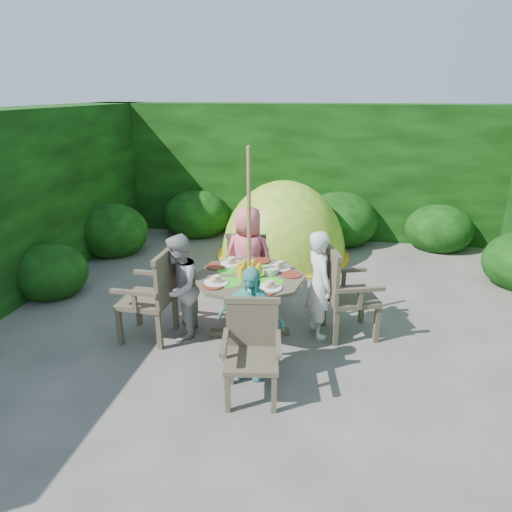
% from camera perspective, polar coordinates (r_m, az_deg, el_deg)
% --- Properties ---
extents(ground, '(60.00, 60.00, 0.00)m').
position_cam_1_polar(ground, '(5.82, 3.30, -8.04)').
color(ground, '#4E4A46').
rests_on(ground, ground).
extents(hedge_enclosure, '(9.00, 9.00, 2.50)m').
position_cam_1_polar(hedge_enclosure, '(6.63, 5.11, 7.01)').
color(hedge_enclosure, black).
rests_on(hedge_enclosure, ground).
extents(patio_table, '(1.55, 1.55, 0.91)m').
position_cam_1_polar(patio_table, '(5.22, -0.79, -3.68)').
color(patio_table, '#3C3527').
rests_on(patio_table, ground).
extents(parasol_pole, '(0.05, 0.05, 2.20)m').
position_cam_1_polar(parasol_pole, '(5.05, -0.87, 1.14)').
color(parasol_pole, olive).
rests_on(parasol_pole, ground).
extents(garden_chair_right, '(0.72, 0.77, 1.04)m').
position_cam_1_polar(garden_chair_right, '(5.36, 10.90, -4.30)').
color(garden_chair_right, '#3C3527').
rests_on(garden_chair_right, ground).
extents(garden_chair_left, '(0.57, 0.63, 1.03)m').
position_cam_1_polar(garden_chair_left, '(5.33, -12.68, -4.66)').
color(garden_chair_left, '#3C3527').
rests_on(garden_chair_left, ground).
extents(garden_chair_back, '(0.59, 0.54, 0.91)m').
position_cam_1_polar(garden_chair_back, '(6.29, -1.08, -0.90)').
color(garden_chair_back, '#3C3527').
rests_on(garden_chair_back, ground).
extents(garden_chair_front, '(0.61, 0.56, 0.89)m').
position_cam_1_polar(garden_chair_front, '(4.31, -0.54, -11.53)').
color(garden_chair_front, '#3C3527').
rests_on(garden_chair_front, ground).
extents(child_right, '(0.48, 0.55, 1.28)m').
position_cam_1_polar(child_right, '(5.29, 7.88, -3.53)').
color(child_right, silver).
rests_on(child_right, ground).
extents(child_left, '(0.54, 0.65, 1.24)m').
position_cam_1_polar(child_left, '(5.27, -9.58, -3.91)').
color(child_left, '#A19F9B').
rests_on(child_left, ground).
extents(child_back, '(0.70, 0.49, 1.35)m').
position_cam_1_polar(child_back, '(5.94, -0.96, -0.23)').
color(child_back, '#F26473').
rests_on(child_back, ground).
extents(child_front, '(0.72, 0.36, 1.18)m').
position_cam_1_polar(child_front, '(4.52, -0.68, -8.33)').
color(child_front, '#4DB4AA').
rests_on(child_front, ground).
extents(dome_tent, '(2.54, 2.54, 2.62)m').
position_cam_1_polar(dome_tent, '(8.02, 3.36, 0.07)').
color(dome_tent, '#5CB122').
rests_on(dome_tent, ground).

